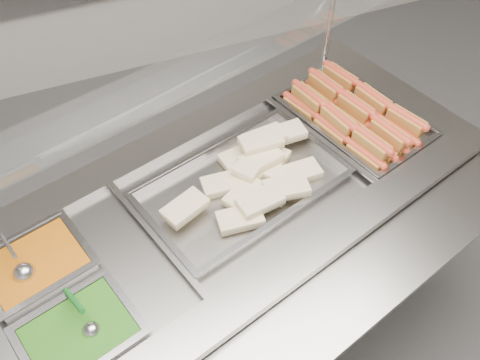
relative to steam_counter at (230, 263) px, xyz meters
name	(u,v)px	position (x,y,z in m)	size (l,w,h in m)	color
steam_counter	(230,263)	(0.00, 0.00, 0.00)	(2.08, 1.35, 0.92)	slate
tray_rail	(333,302)	(0.15, -0.50, 0.41)	(1.83, 0.86, 0.05)	gray
sneeze_guard	(184,75)	(-0.06, 0.21, 0.83)	(1.70, 0.76, 0.45)	silver
pan_hotdogs	(353,123)	(0.61, 0.18, 0.42)	(0.49, 0.64, 0.10)	gray
pan_wraps	(242,188)	(0.06, 0.02, 0.43)	(0.78, 0.59, 0.07)	gray
pan_beans	(38,270)	(-0.67, -0.04, 0.42)	(0.36, 0.32, 0.10)	gray
pan_peas	(82,338)	(-0.59, -0.33, 0.42)	(0.36, 0.32, 0.10)	gray
hotdogs_in_buns	(352,115)	(0.59, 0.17, 0.47)	(0.42, 0.58, 0.12)	#9D5921
tortilla_wraps	(257,173)	(0.12, 0.03, 0.47)	(0.63, 0.39, 0.10)	beige
ladle	(24,271)	(-0.71, -0.07, 0.47)	(0.09, 0.20, 0.14)	silver
serving_spoon	(88,325)	(-0.56, -0.32, 0.47)	(0.08, 0.18, 0.14)	silver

